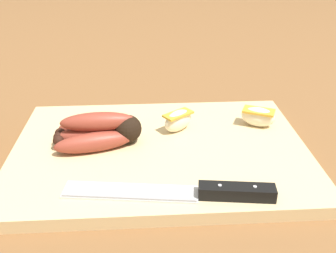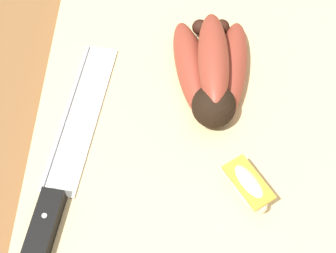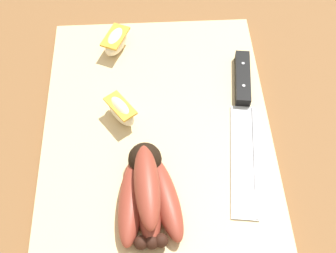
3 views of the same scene
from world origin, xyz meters
TOP-DOWN VIEW (x-y plane):
  - ground_plane at (0.00, 0.00)m, footprint 6.00×6.00m
  - cutting_board at (-0.01, -0.02)m, footprint 0.47×0.33m
  - banana_bunch at (0.09, -0.03)m, footprint 0.14×0.10m
  - chefs_knife at (-0.05, 0.11)m, footprint 0.28×0.06m
  - apple_wedge_near at (-0.04, -0.07)m, footprint 0.06×0.05m

SIDE VIEW (x-z plane):
  - ground_plane at x=0.00m, z-range 0.00..0.00m
  - cutting_board at x=-0.01m, z-range 0.00..0.02m
  - chefs_knife at x=-0.05m, z-range 0.02..0.04m
  - apple_wedge_near at x=-0.04m, z-range 0.02..0.06m
  - banana_bunch at x=0.09m, z-range 0.01..0.07m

